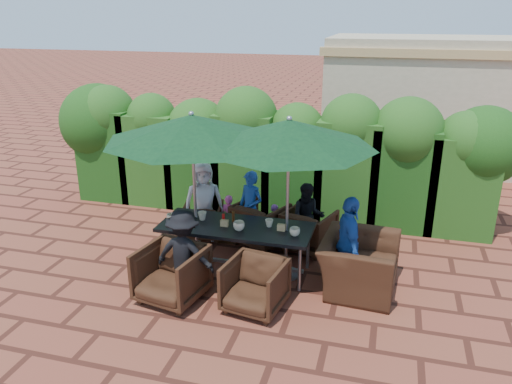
% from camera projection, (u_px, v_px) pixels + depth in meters
% --- Properties ---
extents(ground, '(80.00, 80.00, 0.00)m').
position_uv_depth(ground, '(236.00, 263.00, 8.00)').
color(ground, brown).
rests_on(ground, ground).
extents(dining_table, '(2.32, 0.90, 0.75)m').
position_uv_depth(dining_table, '(236.00, 230.00, 7.58)').
color(dining_table, black).
rests_on(dining_table, ground).
extents(umbrella_left, '(2.60, 2.60, 2.46)m').
position_uv_depth(umbrella_left, '(192.00, 128.00, 7.22)').
color(umbrella_left, gray).
rests_on(umbrella_left, ground).
extents(umbrella_right, '(2.48, 2.48, 2.46)m').
position_uv_depth(umbrella_right, '(289.00, 134.00, 6.90)').
color(umbrella_right, gray).
rests_on(umbrella_right, ground).
extents(chair_far_left, '(0.78, 0.75, 0.68)m').
position_uv_depth(chair_far_left, '(203.00, 219.00, 8.83)').
color(chair_far_left, black).
rests_on(chair_far_left, ground).
extents(chair_far_mid, '(1.01, 0.98, 0.81)m').
position_uv_depth(chair_far_mid, '(261.00, 221.00, 8.57)').
color(chair_far_mid, black).
rests_on(chair_far_mid, ground).
extents(chair_far_right, '(0.94, 0.91, 0.77)m').
position_uv_depth(chair_far_right, '(309.00, 228.00, 8.35)').
color(chair_far_right, black).
rests_on(chair_far_right, ground).
extents(chair_near_left, '(0.96, 0.92, 0.86)m').
position_uv_depth(chair_near_left, '(171.00, 271.00, 6.87)').
color(chair_near_left, black).
rests_on(chair_near_left, ground).
extents(chair_near_right, '(0.86, 0.82, 0.77)m').
position_uv_depth(chair_near_right, '(255.00, 283.00, 6.66)').
color(chair_near_right, black).
rests_on(chair_near_right, ground).
extents(chair_end_right, '(0.86, 1.25, 1.04)m').
position_uv_depth(chair_end_right, '(359.00, 256.00, 7.11)').
color(chair_end_right, black).
rests_on(chair_end_right, ground).
extents(adult_far_left, '(0.80, 0.66, 1.40)m').
position_uv_depth(adult_far_left, '(204.00, 202.00, 8.64)').
color(adult_far_left, silver).
rests_on(adult_far_left, ground).
extents(adult_far_mid, '(0.58, 0.53, 1.30)m').
position_uv_depth(adult_far_mid, '(251.00, 209.00, 8.47)').
color(adult_far_mid, '#1C499C').
rests_on(adult_far_mid, ground).
extents(adult_far_right, '(0.60, 0.42, 1.16)m').
position_uv_depth(adult_far_right, '(308.00, 217.00, 8.31)').
color(adult_far_right, black).
rests_on(adult_far_right, ground).
extents(adult_near_left, '(0.84, 0.41, 1.30)m').
position_uv_depth(adult_near_left, '(184.00, 254.00, 6.89)').
color(adult_near_left, black).
rests_on(adult_near_left, ground).
extents(adult_end_right, '(0.67, 0.92, 1.41)m').
position_uv_depth(adult_end_right, '(349.00, 244.00, 7.06)').
color(adult_end_right, '#1C499C').
rests_on(adult_end_right, ground).
extents(child_left, '(0.31, 0.25, 0.83)m').
position_uv_depth(child_left, '(229.00, 218.00, 8.67)').
color(child_left, '#EC53A5').
rests_on(child_left, ground).
extents(child_right, '(0.32, 0.29, 0.73)m').
position_uv_depth(child_right, '(275.00, 225.00, 8.53)').
color(child_right, '#904699').
rests_on(child_right, ground).
extents(pedestrian_a, '(1.77, 1.09, 1.79)m').
position_uv_depth(pedestrian_a, '(360.00, 151.00, 11.03)').
color(pedestrian_a, green).
rests_on(pedestrian_a, ground).
extents(pedestrian_b, '(0.91, 0.67, 1.70)m').
position_uv_depth(pedestrian_b, '(409.00, 155.00, 10.92)').
color(pedestrian_b, '#EC53A5').
rests_on(pedestrian_b, ground).
extents(pedestrian_c, '(1.17, 0.81, 1.67)m').
position_uv_depth(pedestrian_c, '(457.00, 160.00, 10.58)').
color(pedestrian_c, '#97969F').
rests_on(pedestrian_c, ground).
extents(cup_a, '(0.15, 0.15, 0.12)m').
position_uv_depth(cup_a, '(171.00, 218.00, 7.69)').
color(cup_a, beige).
rests_on(cup_a, dining_table).
extents(cup_b, '(0.14, 0.14, 0.13)m').
position_uv_depth(cup_b, '(202.00, 216.00, 7.74)').
color(cup_b, beige).
rests_on(cup_b, dining_table).
extents(cup_c, '(0.17, 0.17, 0.14)m').
position_uv_depth(cup_c, '(239.00, 226.00, 7.37)').
color(cup_c, beige).
rests_on(cup_c, dining_table).
extents(cup_d, '(0.12, 0.12, 0.12)m').
position_uv_depth(cup_d, '(269.00, 223.00, 7.50)').
color(cup_d, beige).
rests_on(cup_d, dining_table).
extents(cup_e, '(0.15, 0.15, 0.12)m').
position_uv_depth(cup_e, '(295.00, 232.00, 7.20)').
color(cup_e, beige).
rests_on(cup_e, dining_table).
extents(ketchup_bottle, '(0.04, 0.04, 0.17)m').
position_uv_depth(ketchup_bottle, '(224.00, 219.00, 7.57)').
color(ketchup_bottle, '#B20C0A').
rests_on(ketchup_bottle, dining_table).
extents(sauce_bottle, '(0.04, 0.04, 0.17)m').
position_uv_depth(sauce_bottle, '(233.00, 217.00, 7.66)').
color(sauce_bottle, '#4C230C').
rests_on(sauce_bottle, dining_table).
extents(serving_tray, '(0.35, 0.25, 0.02)m').
position_uv_depth(serving_tray, '(181.00, 225.00, 7.56)').
color(serving_tray, olive).
rests_on(serving_tray, dining_table).
extents(number_block_left, '(0.12, 0.06, 0.10)m').
position_uv_depth(number_block_left, '(224.00, 223.00, 7.52)').
color(number_block_left, tan).
rests_on(number_block_left, dining_table).
extents(number_block_right, '(0.12, 0.06, 0.10)m').
position_uv_depth(number_block_right, '(281.00, 227.00, 7.37)').
color(number_block_right, tan).
rests_on(number_block_right, dining_table).
extents(hedge_wall, '(9.10, 1.60, 2.48)m').
position_uv_depth(hedge_wall, '(264.00, 146.00, 9.68)').
color(hedge_wall, '#163D10').
rests_on(hedge_wall, ground).
extents(building, '(6.20, 3.08, 3.20)m').
position_uv_depth(building, '(445.00, 101.00, 12.92)').
color(building, beige).
rests_on(building, ground).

